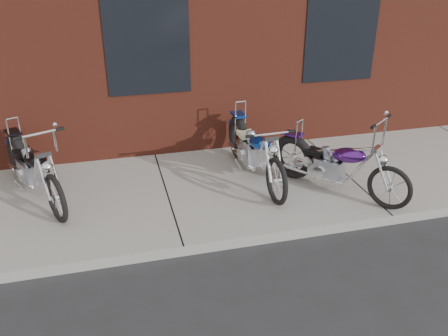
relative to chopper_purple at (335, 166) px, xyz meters
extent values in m
plane|color=#2C2C2F|center=(-2.51, -0.92, -0.57)|extent=(120.00, 120.00, 0.00)
cube|color=#979593|center=(-2.51, 0.58, -0.49)|extent=(22.00, 3.00, 0.15)
torus|color=black|center=(-0.35, 0.47, -0.05)|extent=(0.55, 0.68, 0.74)
torus|color=black|center=(0.60, -0.82, -0.08)|extent=(0.45, 0.58, 0.67)
cube|color=#ACAFB5|center=(0.04, -0.05, -0.06)|extent=(0.47, 0.50, 0.31)
ellipsoid|color=#4D1973|center=(0.21, -0.29, 0.24)|extent=(0.55, 0.61, 0.31)
cube|color=black|center=(-0.12, 0.16, 0.15)|extent=(0.37, 0.38, 0.06)
cylinder|color=white|center=(0.53, -0.72, 0.18)|extent=(0.21, 0.26, 0.55)
cylinder|color=white|center=(0.45, -0.62, 0.86)|extent=(0.47, 0.36, 0.03)
cylinder|color=white|center=(-0.30, 0.41, 0.34)|extent=(0.03, 0.03, 0.49)
cylinder|color=white|center=(0.00, 0.20, -0.19)|extent=(0.59, 0.77, 0.05)
torus|color=black|center=(-1.07, 1.41, -0.02)|extent=(0.19, 0.80, 0.79)
torus|color=black|center=(-0.99, -0.31, -0.06)|extent=(0.11, 0.72, 0.71)
cube|color=#ACAFB5|center=(-1.04, 0.71, -0.03)|extent=(0.33, 0.45, 0.33)
ellipsoid|color=blue|center=(-1.02, 0.40, 0.28)|extent=(0.31, 0.62, 0.34)
cube|color=beige|center=(-1.05, 1.00, 0.19)|extent=(0.28, 0.32, 0.07)
cylinder|color=white|center=(-0.99, -0.17, 0.23)|extent=(0.06, 0.32, 0.59)
cylinder|color=white|center=(-1.00, -0.03, 0.58)|extent=(0.60, 0.06, 0.03)
cylinder|color=white|center=(-1.07, 1.32, 0.39)|extent=(0.03, 0.03, 0.53)
cylinder|color=white|center=(-0.92, 0.96, -0.18)|extent=(0.10, 0.99, 0.05)
torus|color=black|center=(-4.68, 1.53, -0.03)|extent=(0.45, 0.77, 0.78)
torus|color=black|center=(-4.01, -0.02, -0.07)|extent=(0.35, 0.67, 0.70)
cube|color=#ACAFB5|center=(-4.41, 0.90, -0.04)|extent=(0.45, 0.52, 0.32)
ellipsoid|color=black|center=(-4.29, 0.62, 0.27)|extent=(0.49, 0.66, 0.33)
cube|color=black|center=(-4.52, 1.16, 0.18)|extent=(0.36, 0.38, 0.06)
cylinder|color=white|center=(-4.06, 0.10, 0.22)|extent=(0.16, 0.30, 0.58)
cylinder|color=white|center=(-4.11, 0.23, 0.80)|extent=(0.56, 0.27, 0.03)
cylinder|color=white|center=(-4.64, 1.45, 0.38)|extent=(0.03, 0.03, 0.52)
cylinder|color=white|center=(-4.38, 1.17, -0.18)|extent=(0.43, 0.91, 0.05)
camera|label=1|loc=(-3.27, -5.90, 3.06)|focal=38.00mm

